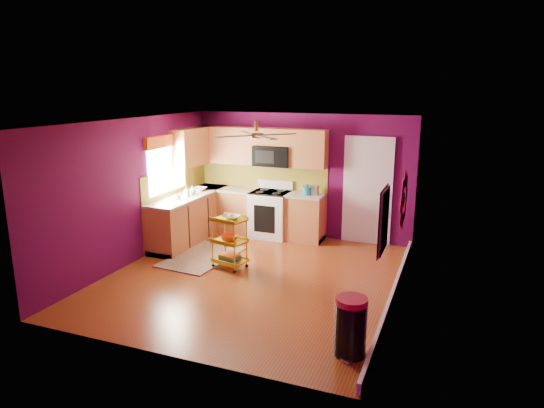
% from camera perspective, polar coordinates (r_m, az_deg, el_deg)
% --- Properties ---
extents(ground, '(5.00, 5.00, 0.00)m').
position_cam_1_polar(ground, '(7.94, -2.27, -8.64)').
color(ground, maroon).
rests_on(ground, ground).
extents(room_envelope, '(4.54, 5.04, 2.52)m').
position_cam_1_polar(room_envelope, '(7.47, -2.20, 3.00)').
color(room_envelope, '#51093E').
rests_on(room_envelope, ground).
extents(lower_cabinets, '(2.81, 2.31, 0.94)m').
position_cam_1_polar(lower_cabinets, '(9.91, -5.23, -1.46)').
color(lower_cabinets, '#9C552A').
rests_on(lower_cabinets, ground).
extents(electric_range, '(0.76, 0.66, 1.13)m').
position_cam_1_polar(electric_range, '(9.89, -0.18, -1.13)').
color(electric_range, white).
rests_on(electric_range, ground).
extents(upper_cabinetry, '(2.80, 2.30, 1.26)m').
position_cam_1_polar(upper_cabinetry, '(9.91, -3.94, 6.62)').
color(upper_cabinetry, '#9C552A').
rests_on(upper_cabinetry, ground).
extents(left_window, '(0.08, 1.35, 1.08)m').
position_cam_1_polar(left_window, '(9.43, -12.27, 5.59)').
color(left_window, white).
rests_on(left_window, ground).
extents(panel_door, '(0.95, 0.11, 2.15)m').
position_cam_1_polar(panel_door, '(9.54, 11.16, 1.39)').
color(panel_door, white).
rests_on(panel_door, ground).
extents(right_wall_art, '(0.04, 2.74, 1.04)m').
position_cam_1_polar(right_wall_art, '(6.62, 14.36, -0.50)').
color(right_wall_art, black).
rests_on(right_wall_art, ground).
extents(ceiling_fan, '(1.01, 1.01, 0.26)m').
position_cam_1_polar(ceiling_fan, '(7.56, -1.82, 8.18)').
color(ceiling_fan, '#BF8C3F').
rests_on(ceiling_fan, ground).
extents(shag_rug, '(1.10, 1.66, 0.02)m').
position_cam_1_polar(shag_rug, '(8.91, -8.21, -6.16)').
color(shag_rug, '#321A10').
rests_on(shag_rug, ground).
extents(rolling_cart, '(0.61, 0.50, 0.96)m').
position_cam_1_polar(rolling_cart, '(8.22, -5.00, -4.22)').
color(rolling_cart, gold).
rests_on(rolling_cart, ground).
extents(trash_can, '(0.47, 0.47, 0.70)m').
position_cam_1_polar(trash_can, '(5.77, 9.23, -14.05)').
color(trash_can, black).
rests_on(trash_can, ground).
extents(teal_kettle, '(0.18, 0.18, 0.21)m').
position_cam_1_polar(teal_kettle, '(9.52, 4.12, 1.59)').
color(teal_kettle, teal).
rests_on(teal_kettle, lower_cabinets).
extents(toaster, '(0.22, 0.15, 0.18)m').
position_cam_1_polar(toaster, '(9.55, 4.80, 1.65)').
color(toaster, beige).
rests_on(toaster, lower_cabinets).
extents(soap_bottle_a, '(0.09, 0.09, 0.20)m').
position_cam_1_polar(soap_bottle_a, '(9.48, -10.03, 1.44)').
color(soap_bottle_a, '#EA3F72').
rests_on(soap_bottle_a, lower_cabinets).
extents(soap_bottle_b, '(0.13, 0.13, 0.17)m').
position_cam_1_polar(soap_bottle_b, '(9.65, -9.35, 1.61)').
color(soap_bottle_b, white).
rests_on(soap_bottle_b, lower_cabinets).
extents(counter_dish, '(0.28, 0.28, 0.07)m').
position_cam_1_polar(counter_dish, '(10.00, -8.54, 1.76)').
color(counter_dish, white).
rests_on(counter_dish, lower_cabinets).
extents(counter_cup, '(0.12, 0.12, 0.10)m').
position_cam_1_polar(counter_cup, '(9.29, -11.06, 0.82)').
color(counter_cup, white).
rests_on(counter_cup, lower_cabinets).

